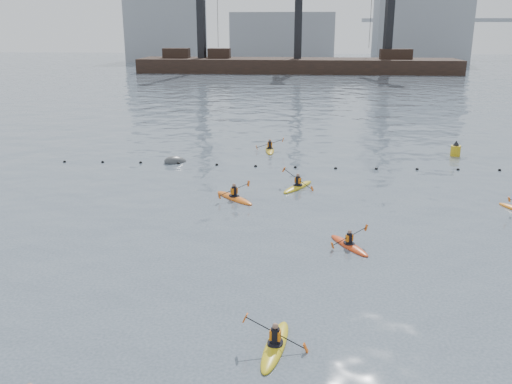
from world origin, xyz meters
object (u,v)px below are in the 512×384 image
Objects in this scene: kayaker_1 at (275,345)px; kayaker_0 at (349,245)px; kayaker_3 at (298,186)px; kayaker_5 at (270,149)px; mooring_buoy at (176,162)px; nav_buoy at (456,151)px; kayaker_2 at (234,197)px.

kayaker_0 is at bearing 79.98° from kayaker_1.
kayaker_1 is 0.98× the size of kayaker_3.
mooring_buoy is at bearing -150.71° from kayaker_5.
mooring_buoy is 22.73m from nav_buoy.
kayaker_2 is 4.73m from kayaker_3.
kayaker_0 is 9.43m from kayaker_1.
kayaker_5 is 8.54m from mooring_buoy.
mooring_buoy is at bearing 119.33° from kayaker_1.
nav_buoy is (22.35, 4.15, 0.44)m from mooring_buoy.
kayaker_3 is at bearing -81.86° from kayaker_5.
kayaker_3 is 11.24m from kayaker_5.
kayaker_5 reaches higher than mooring_buoy.
kayaker_0 is 0.81× the size of kayaker_5.
kayaker_0 reaches higher than mooring_buoy.
nav_buoy is (12.76, 10.31, 0.33)m from kayaker_3.
kayaker_2 is at bearing -141.89° from nav_buoy.
kayaker_3 is (3.87, 2.73, -0.00)m from kayaker_2.
kayaker_1 is at bearing -90.95° from kayaker_5.
nav_buoy is at bearing -5.26° from kayaker_2.
kayaker_3 is 0.93× the size of kayaker_5.
nav_buoy reaches higher than kayaker_5.
kayaker_0 is 0.96× the size of kayaker_2.
kayaker_1 reaches higher than kayaker_0.
kayaker_0 is 20.02m from mooring_buoy.
kayaker_3 reaches higher than mooring_buoy.
kayaker_0 is 21.30m from kayaker_5.
nav_buoy is at bearing 32.69° from kayaker_0.
kayaker_1 is 2.27× the size of nav_buoy.
kayaker_3 is 11.40m from mooring_buoy.
kayaker_1 is at bearing -61.94° from kayaker_3.
kayaker_1 reaches higher than kayaker_2.
kayaker_0 is 1.48× the size of mooring_buoy.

